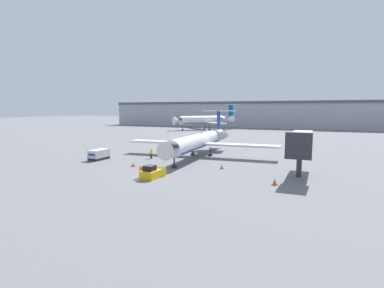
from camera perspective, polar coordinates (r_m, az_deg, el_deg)
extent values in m
plane|color=slate|center=(40.29, -7.85, -6.39)|extent=(600.00, 600.00, 0.00)
cube|color=#9EA3AD|center=(154.86, 16.00, 5.21)|extent=(180.00, 16.00, 11.77)
cube|color=#4C515B|center=(154.86, 16.08, 7.61)|extent=(180.00, 16.80, 1.20)
cylinder|color=silver|center=(56.71, 1.22, 0.58)|extent=(4.26, 25.13, 2.79)
cone|color=silver|center=(44.14, -4.53, -1.17)|extent=(2.91, 2.39, 2.79)
cube|color=black|center=(44.88, -4.06, -0.41)|extent=(2.41, 0.84, 0.44)
cone|color=silver|center=(70.08, 4.96, 1.71)|extent=(2.68, 3.21, 2.51)
cube|color=navy|center=(56.81, 1.22, -0.33)|extent=(3.84, 22.62, 0.20)
cube|color=silver|center=(55.92, 9.58, -0.25)|extent=(13.68, 3.54, 0.36)
cube|color=silver|center=(61.03, -5.66, 0.39)|extent=(13.68, 3.54, 0.36)
cylinder|color=#ADADB7|center=(66.09, 5.97, 1.71)|extent=(1.93, 3.62, 1.72)
cylinder|color=#ADADB7|center=(67.28, 2.39, 1.83)|extent=(1.93, 3.62, 1.72)
cube|color=navy|center=(70.46, 5.12, 4.59)|extent=(0.37, 2.21, 4.21)
cube|color=silver|center=(70.41, 5.13, 6.30)|extent=(7.68, 2.25, 0.20)
cylinder|color=black|center=(46.40, -3.41, -3.57)|extent=(0.24, 0.24, 1.66)
cylinder|color=black|center=(46.51, -3.41, -4.33)|extent=(0.80, 0.80, 0.40)
cylinder|color=black|center=(59.31, 0.14, -1.32)|extent=(0.24, 0.24, 1.66)
cylinder|color=black|center=(59.40, 0.14, -1.92)|extent=(0.80, 0.80, 0.40)
cylinder|color=black|center=(58.18, 3.50, -1.49)|extent=(0.24, 0.24, 1.66)
cylinder|color=black|center=(58.28, 3.49, -2.10)|extent=(0.80, 0.80, 0.40)
cube|color=yellow|center=(40.42, -7.40, -5.57)|extent=(1.90, 3.95, 1.06)
cube|color=black|center=(39.52, -8.07, -4.56)|extent=(1.33, 1.42, 0.70)
cube|color=black|center=(42.06, -6.07, -5.30)|extent=(1.71, 0.30, 0.64)
cube|color=#232326|center=(56.52, -17.29, -2.64)|extent=(2.01, 3.70, 0.45)
cube|color=silver|center=(56.38, -17.32, -1.73)|extent=(2.01, 3.70, 1.37)
cube|color=navy|center=(55.00, -18.59, -1.98)|extent=(1.41, 0.04, 0.36)
cube|color=#232838|center=(40.48, -9.69, -5.76)|extent=(0.32, 0.20, 0.84)
cube|color=orange|center=(40.33, -9.71, -4.72)|extent=(0.40, 0.24, 0.66)
sphere|color=tan|center=(40.24, -9.72, -4.09)|extent=(0.24, 0.24, 0.24)
cube|color=#232838|center=(55.75, -7.78, -2.30)|extent=(0.32, 0.20, 0.88)
cube|color=yellow|center=(55.63, -7.79, -1.49)|extent=(0.40, 0.24, 0.70)
sphere|color=tan|center=(55.56, -7.80, -1.00)|extent=(0.26, 0.26, 0.26)
cube|color=black|center=(48.65, -11.12, -4.17)|extent=(0.72, 0.72, 0.04)
cone|color=orange|center=(48.59, -11.12, -3.81)|extent=(0.52, 0.52, 0.59)
cube|color=black|center=(46.11, 5.70, -4.68)|extent=(0.52, 0.52, 0.04)
cone|color=orange|center=(46.04, 5.71, -4.24)|extent=(0.37, 0.37, 0.67)
cube|color=black|center=(37.62, 15.46, -7.48)|extent=(0.73, 0.73, 0.04)
cone|color=orange|center=(37.53, 15.47, -6.90)|extent=(0.52, 0.52, 0.74)
cylinder|color=silver|center=(133.80, 2.20, 4.56)|extent=(17.80, 18.92, 3.82)
cone|color=silver|center=(128.76, -2.87, 4.47)|extent=(4.89, 4.84, 3.82)
cube|color=black|center=(129.18, -2.36, 4.78)|extent=(2.87, 2.71, 0.44)
cone|color=silver|center=(140.10, 7.06, 4.61)|extent=(5.38, 5.43, 3.44)
cube|color=#0C5999|center=(133.85, 2.19, 4.03)|extent=(16.02, 17.02, 0.20)
cube|color=silver|center=(126.24, 4.47, 4.03)|extent=(12.78, 12.10, 0.36)
cube|color=silver|center=(142.53, 0.98, 4.34)|extent=(12.78, 12.10, 0.36)
cylinder|color=#ADADB7|center=(135.69, 6.27, 4.75)|extent=(3.50, 3.56, 2.00)
cylinder|color=#ADADB7|center=(140.58, 5.11, 4.83)|extent=(3.50, 3.56, 2.00)
cube|color=#0C5999|center=(140.45, 7.38, 6.41)|extent=(1.66, 1.78, 5.00)
cube|color=silver|center=(140.46, 7.40, 7.43)|extent=(7.85, 7.41, 0.20)
cylinder|color=black|center=(129.84, -1.81, 3.15)|extent=(0.24, 0.24, 2.29)
cylinder|color=black|center=(129.90, -1.81, 2.73)|extent=(0.80, 0.80, 0.40)
cylinder|color=black|center=(136.93, 2.38, 3.32)|extent=(0.24, 0.24, 2.29)
cylinder|color=black|center=(136.98, 2.37, 2.93)|extent=(0.80, 0.80, 0.40)
cylinder|color=black|center=(132.49, 3.33, 3.21)|extent=(0.24, 0.24, 2.29)
cylinder|color=black|center=(132.55, 3.33, 2.80)|extent=(0.80, 0.80, 0.40)
cylinder|color=#2D2D33|center=(42.57, 19.73, -3.82)|extent=(0.70, 0.70, 3.20)
cube|color=silver|center=(44.87, 20.11, 0.42)|extent=(2.60, 9.09, 2.60)
cube|color=#2D2D33|center=(39.76, 19.65, -0.31)|extent=(3.20, 1.20, 3.38)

